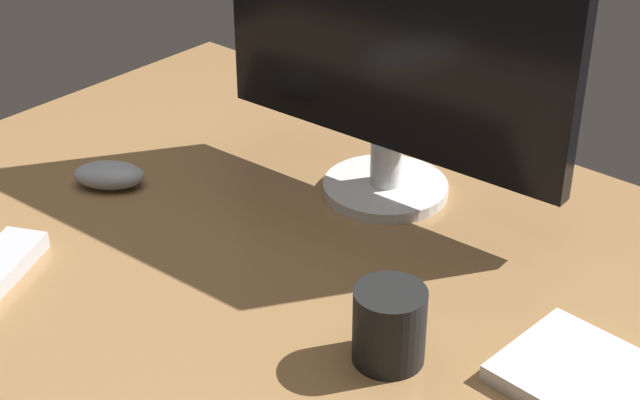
# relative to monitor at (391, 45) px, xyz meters

# --- Properties ---
(desk) EXTENTS (1.40, 0.84, 0.02)m
(desk) POSITION_rel_monitor_xyz_m (0.09, -0.17, -0.23)
(desk) COLOR olive
(desk) RESTS_ON ground
(monitor) EXTENTS (0.52, 0.17, 0.41)m
(monitor) POSITION_rel_monitor_xyz_m (0.00, 0.00, 0.00)
(monitor) COLOR silver
(monitor) RESTS_ON desk
(computer_mouse) EXTENTS (0.12, 0.11, 0.04)m
(computer_mouse) POSITION_rel_monitor_xyz_m (-0.30, -0.24, -0.20)
(computer_mouse) COLOR #999EA5
(computer_mouse) RESTS_ON desk
(coffee_mug) EXTENTS (0.08, 0.08, 0.09)m
(coffee_mug) POSITION_rel_monitor_xyz_m (0.22, -0.28, -0.17)
(coffee_mug) COLOR black
(coffee_mug) RESTS_ON desk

